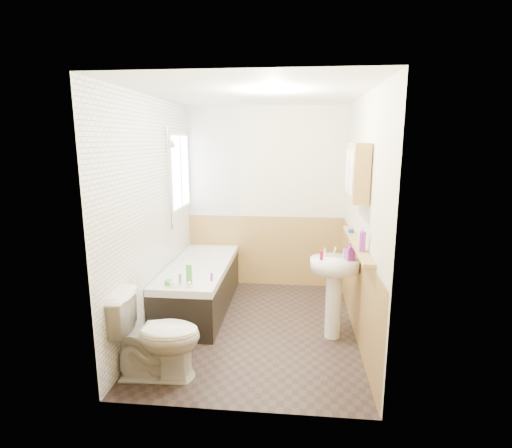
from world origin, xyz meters
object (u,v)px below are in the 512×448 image
object	(u,v)px
sink	(334,281)
medicine_cabinet	(357,172)
bathtub	(200,285)
pine_shelf	(356,243)
toilet	(156,335)

from	to	relation	value
sink	medicine_cabinet	size ratio (longest dim) A/B	1.60
bathtub	pine_shelf	xyz separation A→B (m)	(1.77, -0.60, 0.74)
bathtub	medicine_cabinet	bearing A→B (deg)	-19.30
bathtub	toilet	bearing A→B (deg)	-91.17
sink	bathtub	bearing A→B (deg)	166.96
bathtub	sink	world-z (taller)	sink
medicine_cabinet	pine_shelf	bearing A→B (deg)	10.76
pine_shelf	medicine_cabinet	bearing A→B (deg)	-169.24
bathtub	pine_shelf	world-z (taller)	pine_shelf
bathtub	toilet	world-z (taller)	toilet
toilet	pine_shelf	xyz separation A→B (m)	(1.80, 0.87, 0.65)
toilet	pine_shelf	world-z (taller)	pine_shelf
bathtub	pine_shelf	size ratio (longest dim) A/B	1.19
medicine_cabinet	sink	bearing A→B (deg)	172.60
toilet	bathtub	bearing A→B (deg)	-4.40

